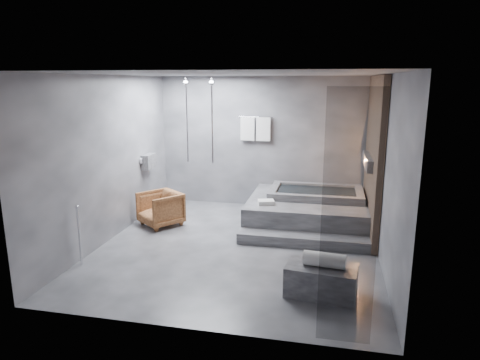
# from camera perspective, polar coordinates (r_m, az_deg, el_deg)

# --- Properties ---
(room) EXTENTS (5.00, 5.04, 2.82)m
(room) POSITION_cam_1_polar(r_m,az_deg,el_deg) (6.94, 3.37, 5.06)
(room) COLOR #323335
(room) RESTS_ON ground
(tub_deck) EXTENTS (2.20, 2.00, 0.50)m
(tub_deck) POSITION_cam_1_polar(r_m,az_deg,el_deg) (8.37, 8.94, -4.07)
(tub_deck) COLOR #38383B
(tub_deck) RESTS_ON ground
(tub_step) EXTENTS (2.20, 0.36, 0.18)m
(tub_step) POSITION_cam_1_polar(r_m,az_deg,el_deg) (7.31, 8.35, -7.95)
(tub_step) COLOR #38383B
(tub_step) RESTS_ON ground
(concrete_bench) EXTENTS (0.94, 0.60, 0.40)m
(concrete_bench) POSITION_cam_1_polar(r_m,az_deg,el_deg) (5.72, 10.76, -13.05)
(concrete_bench) COLOR #313134
(concrete_bench) RESTS_ON ground
(driftwood_chair) EXTENTS (0.98, 0.98, 0.65)m
(driftwood_chair) POSITION_cam_1_polar(r_m,az_deg,el_deg) (8.29, -10.56, -3.78)
(driftwood_chair) COLOR #4A2712
(driftwood_chair) RESTS_ON ground
(rolled_towel) EXTENTS (0.55, 0.25, 0.19)m
(rolled_towel) POSITION_cam_1_polar(r_m,az_deg,el_deg) (5.59, 11.18, -10.39)
(rolled_towel) COLOR white
(rolled_towel) RESTS_ON concrete_bench
(deck_towel) EXTENTS (0.34, 0.28, 0.08)m
(deck_towel) POSITION_cam_1_polar(r_m,az_deg,el_deg) (7.82, 3.48, -2.97)
(deck_towel) COLOR silver
(deck_towel) RESTS_ON tub_deck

